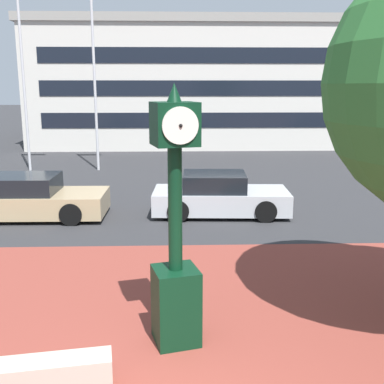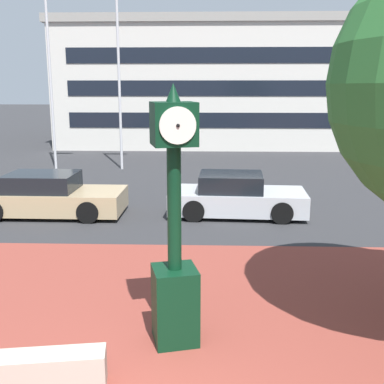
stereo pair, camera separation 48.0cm
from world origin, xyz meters
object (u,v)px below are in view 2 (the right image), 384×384
at_px(civic_building, 235,84).
at_px(car_street_mid, 48,196).
at_px(flagpole_secondary, 120,53).
at_px(flagpole_primary, 51,49).
at_px(car_street_far, 236,197).
at_px(street_clock, 175,244).

bearing_deg(civic_building, car_street_mid, -107.21).
relative_size(car_street_mid, civic_building, 0.19).
bearing_deg(civic_building, flagpole_secondary, -113.38).
bearing_deg(car_street_mid, flagpole_secondary, 174.70).
bearing_deg(car_street_mid, flagpole_primary, -163.58).
xyz_separation_m(car_street_mid, car_street_far, (5.72, 0.16, -0.00)).
distance_m(street_clock, flagpole_secondary, 16.33).
xyz_separation_m(street_clock, car_street_mid, (-4.39, 7.26, -1.00)).
xyz_separation_m(street_clock, civic_building, (2.44, 29.31, 2.44)).
bearing_deg(street_clock, civic_building, 70.74).
bearing_deg(flagpole_primary, car_street_mid, -74.22).
bearing_deg(car_street_far, flagpole_primary, -132.13).
height_order(street_clock, flagpole_primary, flagpole_primary).
xyz_separation_m(flagpole_secondary, civic_building, (5.97, 13.82, -1.34)).
bearing_deg(car_street_far, car_street_mid, -85.46).
height_order(street_clock, car_street_far, street_clock).
distance_m(flagpole_primary, flagpole_secondary, 3.19).
relative_size(flagpole_secondary, civic_building, 0.40).
bearing_deg(civic_building, flagpole_primary, -123.54).
bearing_deg(flagpole_secondary, civic_building, 66.62).
relative_size(car_street_far, flagpole_secondary, 0.44).
relative_size(flagpole_primary, civic_building, 0.42).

